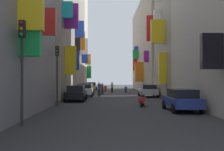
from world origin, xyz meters
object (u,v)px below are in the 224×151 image
Objects in this scene: parked_car_red at (87,88)px; traffic_light_far_corner at (22,54)px; parked_car_silver at (148,90)px; scooter_blue at (126,89)px; scooter_orange at (105,88)px; scooter_red at (142,100)px; pedestrian_near_left at (99,89)px; pedestrian_crossing at (112,87)px; parked_car_black at (76,93)px; pedestrian_near_right at (102,89)px; traffic_light_near_corner at (57,65)px; parked_car_white at (85,90)px; parked_car_yellow at (91,86)px; parked_car_blue at (182,100)px.

parked_car_red is 0.86× the size of traffic_light_far_corner.
parked_car_silver is 11.24m from scooter_blue.
scooter_orange and scooter_red have the same top height.
pedestrian_crossing is at bearing 80.53° from pedestrian_near_left.
parked_car_black is 18.24m from pedestrian_crossing.
parked_car_red is 4.00m from pedestrian_near_right.
pedestrian_crossing reaches higher than parked_car_red.
parked_car_red reaches higher than parked_car_silver.
pedestrian_near_left is at bearing 169.13° from parked_car_silver.
parked_car_silver is 2.69× the size of pedestrian_crossing.
scooter_blue is at bearing 68.91° from pedestrian_near_left.
pedestrian_near_right is at bearing 100.98° from scooter_red.
parked_car_red is 19.62m from traffic_light_near_corner.
traffic_light_near_corner is (-0.93, -4.75, 2.31)m from parked_car_black.
parked_car_silver is at bearing -8.49° from parked_car_white.
scooter_blue is (5.57, 10.00, -0.30)m from parked_car_white.
parked_car_black is (-0.26, -7.28, 0.00)m from parked_car_white.
pedestrian_near_right is at bearing -82.15° from parked_car_yellow.
scooter_orange is 27.43m from scooter_red.
parked_car_black is (-7.60, -6.18, 0.01)m from parked_car_silver.
parked_car_silver is at bearing -72.80° from scooter_orange.
scooter_red is at bearing -4.20° from traffic_light_near_corner.
scooter_red is at bearing -80.56° from parked_car_yellow.
traffic_light_far_corner is (-6.35, -8.84, 2.63)m from scooter_red.
parked_car_blue is 11.39m from parked_car_black.
parked_car_red is 4.84m from pedestrian_crossing.
parked_car_red is at bearing 89.82° from parked_car_black.
parked_car_blue is 9.58m from traffic_light_near_corner.
parked_car_red is 20.66m from scooter_red.
parked_car_red is at bearing 107.94° from parked_car_blue.
traffic_light_far_corner reaches higher than traffic_light_near_corner.
traffic_light_far_corner is at bearing -91.81° from parked_car_red.
parked_car_white is at bearing -116.08° from pedestrian_near_right.
parked_car_blue is at bearing -81.72° from pedestrian_crossing.
traffic_light_near_corner reaches higher than parked_car_yellow.
scooter_orange is at bearing 83.06° from parked_car_black.
scooter_blue is 32.15m from traffic_light_far_corner.
parked_car_yellow is at bearing 115.61° from scooter_orange.
traffic_light_far_corner is (-3.13, -25.43, 2.33)m from pedestrian_near_right.
parked_car_yellow is 20.45m from pedestrian_near_left.
pedestrian_near_left is at bearing -94.20° from pedestrian_near_right.
parked_car_yellow is 22.74m from parked_car_silver.
parked_car_silver is 16.63m from scooter_orange.
parked_car_white is at bearing 171.51° from parked_car_silver.
scooter_orange is (2.64, 7.36, -0.29)m from parked_car_red.
pedestrian_near_left reaches higher than scooter_blue.
parked_car_yellow is 20.34m from parked_car_white.
scooter_red is at bearing -43.58° from parked_car_black.
traffic_light_far_corner is (-2.83, -21.32, 2.26)m from pedestrian_near_left.
pedestrian_near_right reaches higher than parked_car_red.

